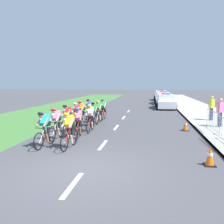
# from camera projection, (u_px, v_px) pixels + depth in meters

# --- Properties ---
(ground_plane) EXTENTS (160.00, 160.00, 0.00)m
(ground_plane) POSITION_uv_depth(u_px,v_px,m) (84.00, 169.00, 7.22)
(ground_plane) COLOR #424247
(sidewalk_slab) EXTENTS (4.13, 60.00, 0.12)m
(sidewalk_slab) POSITION_uv_depth(u_px,v_px,m) (205.00, 113.00, 19.82)
(sidewalk_slab) COLOR #A3A099
(sidewalk_slab) RESTS_ON ground
(kerb_edge) EXTENTS (0.16, 60.00, 0.13)m
(kerb_edge) POSITION_uv_depth(u_px,v_px,m) (181.00, 113.00, 20.14)
(kerb_edge) COLOR #9E9E99
(kerb_edge) RESTS_ON ground
(grass_verge) EXTENTS (7.00, 60.00, 0.01)m
(grass_verge) POSITION_uv_depth(u_px,v_px,m) (52.00, 111.00, 22.09)
(grass_verge) COLOR #3D7033
(grass_verge) RESTS_ON ground
(lane_markings_centre) EXTENTS (0.14, 17.60, 0.01)m
(lane_markings_centre) POSITION_uv_depth(u_px,v_px,m) (116.00, 127.00, 13.96)
(lane_markings_centre) COLOR white
(lane_markings_centre) RESTS_ON ground
(cyclist_lead) EXTENTS (0.45, 1.72, 1.56)m
(cyclist_lead) POSITION_uv_depth(u_px,v_px,m) (45.00, 129.00, 9.63)
(cyclist_lead) COLOR black
(cyclist_lead) RESTS_ON ground
(cyclist_second) EXTENTS (0.43, 1.72, 1.56)m
(cyclist_second) POSITION_uv_depth(u_px,v_px,m) (69.00, 130.00, 9.44)
(cyclist_second) COLOR black
(cyclist_second) RESTS_ON ground
(cyclist_third) EXTENTS (0.42, 1.72, 1.56)m
(cyclist_third) POSITION_uv_depth(u_px,v_px,m) (56.00, 123.00, 10.97)
(cyclist_third) COLOR black
(cyclist_third) RESTS_ON ground
(cyclist_fourth) EXTENTS (0.45, 1.72, 1.56)m
(cyclist_fourth) POSITION_uv_depth(u_px,v_px,m) (78.00, 122.00, 11.12)
(cyclist_fourth) COLOR black
(cyclist_fourth) RESTS_ON ground
(cyclist_fifth) EXTENTS (0.43, 1.72, 1.56)m
(cyclist_fifth) POSITION_uv_depth(u_px,v_px,m) (67.00, 118.00, 12.57)
(cyclist_fifth) COLOR black
(cyclist_fifth) RESTS_ON ground
(cyclist_sixth) EXTENTS (0.42, 1.72, 1.56)m
(cyclist_sixth) POSITION_uv_depth(u_px,v_px,m) (90.00, 118.00, 12.64)
(cyclist_sixth) COLOR black
(cyclist_sixth) RESTS_ON ground
(cyclist_seventh) EXTENTS (0.42, 1.72, 1.56)m
(cyclist_seventh) POSITION_uv_depth(u_px,v_px,m) (76.00, 114.00, 13.91)
(cyclist_seventh) COLOR black
(cyclist_seventh) RESTS_ON ground
(cyclist_eighth) EXTENTS (0.44, 1.72, 1.56)m
(cyclist_eighth) POSITION_uv_depth(u_px,v_px,m) (94.00, 114.00, 14.23)
(cyclist_eighth) COLOR black
(cyclist_eighth) RESTS_ON ground
(cyclist_ninth) EXTENTS (0.46, 1.72, 1.56)m
(cyclist_ninth) POSITION_uv_depth(u_px,v_px,m) (82.00, 112.00, 15.05)
(cyclist_ninth) COLOR black
(cyclist_ninth) RESTS_ON ground
(cyclist_tenth) EXTENTS (0.42, 1.72, 1.56)m
(cyclist_tenth) POSITION_uv_depth(u_px,v_px,m) (99.00, 111.00, 15.35)
(cyclist_tenth) COLOR black
(cyclist_tenth) RESTS_ON ground
(cyclist_eleventh) EXTENTS (0.44, 1.72, 1.56)m
(cyclist_eleventh) POSITION_uv_depth(u_px,v_px,m) (89.00, 109.00, 16.74)
(cyclist_eleventh) COLOR black
(cyclist_eleventh) RESTS_ON ground
(cyclist_twelfth) EXTENTS (0.42, 1.72, 1.56)m
(cyclist_twelfth) POSITION_uv_depth(u_px,v_px,m) (103.00, 109.00, 16.68)
(cyclist_twelfth) COLOR black
(cyclist_twelfth) RESTS_ON ground
(police_car_nearest) EXTENTS (2.08, 4.44, 1.59)m
(police_car_nearest) POSITION_uv_depth(u_px,v_px,m) (165.00, 102.00, 24.12)
(police_car_nearest) COLOR silver
(police_car_nearest) RESTS_ON ground
(police_car_second) EXTENTS (2.09, 4.45, 1.59)m
(police_car_second) POSITION_uv_depth(u_px,v_px,m) (163.00, 98.00, 29.30)
(police_car_second) COLOR silver
(police_car_second) RESTS_ON ground
(police_car_third) EXTENTS (2.02, 4.41, 1.59)m
(police_car_third) POSITION_uv_depth(u_px,v_px,m) (161.00, 96.00, 35.10)
(police_car_third) COLOR silver
(police_car_third) RESTS_ON ground
(crowd_barrier_middle) EXTENTS (0.55, 2.32, 1.07)m
(crowd_barrier_middle) POSITION_uv_depth(u_px,v_px,m) (213.00, 121.00, 12.38)
(crowd_barrier_middle) COLOR #B7BABF
(crowd_barrier_middle) RESTS_ON sidewalk_slab
(traffic_cone_near) EXTENTS (0.36, 0.36, 0.64)m
(traffic_cone_near) POSITION_uv_depth(u_px,v_px,m) (185.00, 125.00, 12.96)
(traffic_cone_near) COLOR black
(traffic_cone_near) RESTS_ON ground
(traffic_cone_mid) EXTENTS (0.36, 0.36, 0.64)m
(traffic_cone_mid) POSITION_uv_depth(u_px,v_px,m) (210.00, 156.00, 7.51)
(traffic_cone_mid) COLOR black
(traffic_cone_mid) RESTS_ON ground
(spectator_closest) EXTENTS (0.43, 0.42, 1.68)m
(spectator_closest) POSITION_uv_depth(u_px,v_px,m) (212.00, 106.00, 15.77)
(spectator_closest) COLOR #23284C
(spectator_closest) RESTS_ON sidewalk_slab
(spectator_middle) EXTENTS (0.48, 0.38, 1.68)m
(spectator_middle) POSITION_uv_depth(u_px,v_px,m) (220.00, 110.00, 13.43)
(spectator_middle) COLOR #23284C
(spectator_middle) RESTS_ON sidewalk_slab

